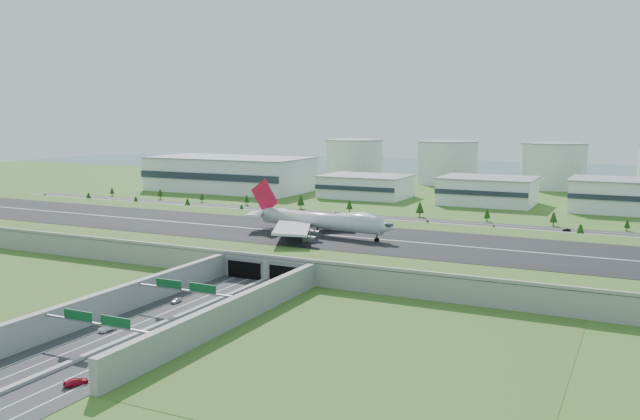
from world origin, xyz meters
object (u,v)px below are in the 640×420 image
at_px(car_2, 243,299).
at_px(car_4, 160,206).
at_px(fuel_tank_a, 354,160).
at_px(car_5, 566,230).
at_px(car_0, 176,300).
at_px(car_7, 336,213).
at_px(car_3, 76,382).
at_px(car_1, 107,328).
at_px(boeing_747, 320,220).

xyz_separation_m(car_2, car_4, (-164.66, 162.51, -0.07)).
xyz_separation_m(fuel_tank_a, car_5, (202.99, -207.62, -16.72)).
distance_m(car_0, car_7, 193.88).
relative_size(fuel_tank_a, car_3, 9.52).
height_order(fuel_tank_a, car_4, fuel_tank_a).
bearing_deg(fuel_tank_a, car_0, -74.55).
relative_size(car_3, car_7, 0.89).
xyz_separation_m(car_1, car_7, (-34.13, 221.08, -0.00)).
bearing_deg(car_7, car_4, -105.09).
xyz_separation_m(car_3, car_7, (-54.48, 252.00, 0.09)).
relative_size(car_2, car_7, 1.01).
relative_size(boeing_747, car_4, 15.97).
bearing_deg(car_7, car_3, -12.22).
bearing_deg(car_4, car_3, -135.11).
height_order(car_0, car_2, car_2).
xyz_separation_m(fuel_tank_a, boeing_747, (117.27, -311.19, -3.26)).
bearing_deg(car_5, boeing_747, -62.18).
bearing_deg(fuel_tank_a, car_2, -71.73).
relative_size(fuel_tank_a, car_2, 8.40).
distance_m(car_4, car_5, 240.57).
bearing_deg(fuel_tank_a, car_5, -45.65).
bearing_deg(fuel_tank_a, car_3, -74.07).
distance_m(car_4, car_7, 114.62).
relative_size(car_3, car_5, 1.31).
bearing_deg(car_5, car_0, -48.89).
distance_m(car_2, car_5, 194.14).
relative_size(boeing_747, car_3, 13.55).
bearing_deg(car_5, car_7, -113.56).
bearing_deg(fuel_tank_a, boeing_747, -69.35).
xyz_separation_m(car_3, car_5, (72.42, 249.82, -0.10)).
xyz_separation_m(car_0, car_2, (18.04, 9.85, 0.09)).
bearing_deg(car_7, car_2, -8.54).
distance_m(car_2, car_4, 231.35).
height_order(fuel_tank_a, car_7, fuel_tank_a).
bearing_deg(boeing_747, fuel_tank_a, 118.65).
distance_m(fuel_tank_a, car_3, 476.01).
bearing_deg(car_2, car_1, 70.40).
height_order(car_3, car_7, car_7).
xyz_separation_m(car_0, car_4, (-146.61, 172.37, 0.02)).
relative_size(car_4, car_7, 0.75).
bearing_deg(fuel_tank_a, car_1, -75.51).
distance_m(fuel_tank_a, car_4, 227.68).
bearing_deg(boeing_747, car_7, 119.28).
bearing_deg(boeing_747, car_2, -74.17).
bearing_deg(car_7, boeing_747, -3.14).
height_order(car_0, car_5, car_0).
height_order(car_4, car_7, car_7).
bearing_deg(car_1, car_2, 71.69).
height_order(car_1, car_2, car_1).
height_order(car_1, car_5, car_1).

